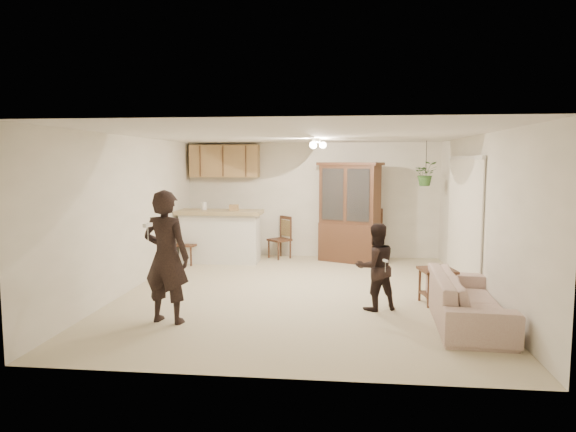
# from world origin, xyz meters

# --- Properties ---
(floor) EXTENTS (6.50, 6.50, 0.00)m
(floor) POSITION_xyz_m (0.00, 0.00, 0.00)
(floor) COLOR beige
(floor) RESTS_ON ground
(ceiling) EXTENTS (5.50, 6.50, 0.02)m
(ceiling) POSITION_xyz_m (0.00, 0.00, 2.50)
(ceiling) COLOR silver
(ceiling) RESTS_ON wall_back
(wall_back) EXTENTS (5.50, 0.02, 2.50)m
(wall_back) POSITION_xyz_m (0.00, 3.25, 1.25)
(wall_back) COLOR white
(wall_back) RESTS_ON ground
(wall_front) EXTENTS (5.50, 0.02, 2.50)m
(wall_front) POSITION_xyz_m (0.00, -3.25, 1.25)
(wall_front) COLOR white
(wall_front) RESTS_ON ground
(wall_left) EXTENTS (0.02, 6.50, 2.50)m
(wall_left) POSITION_xyz_m (-2.75, 0.00, 1.25)
(wall_left) COLOR white
(wall_left) RESTS_ON ground
(wall_right) EXTENTS (0.02, 6.50, 2.50)m
(wall_right) POSITION_xyz_m (2.75, 0.00, 1.25)
(wall_right) COLOR white
(wall_right) RESTS_ON ground
(breakfast_bar) EXTENTS (1.60, 0.55, 1.00)m
(breakfast_bar) POSITION_xyz_m (-1.85, 2.35, 0.50)
(breakfast_bar) COLOR silver
(breakfast_bar) RESTS_ON floor
(bar_top) EXTENTS (1.75, 0.70, 0.08)m
(bar_top) POSITION_xyz_m (-1.85, 2.35, 1.05)
(bar_top) COLOR tan
(bar_top) RESTS_ON breakfast_bar
(upper_cabinets) EXTENTS (1.50, 0.34, 0.70)m
(upper_cabinets) POSITION_xyz_m (-1.90, 3.07, 2.10)
(upper_cabinets) COLOR olive
(upper_cabinets) RESTS_ON wall_back
(vertical_blinds) EXTENTS (0.06, 2.30, 2.10)m
(vertical_blinds) POSITION_xyz_m (2.71, 0.90, 1.10)
(vertical_blinds) COLOR white
(vertical_blinds) RESTS_ON wall_right
(ceiling_fixture) EXTENTS (0.36, 0.36, 0.20)m
(ceiling_fixture) POSITION_xyz_m (0.20, 1.20, 2.40)
(ceiling_fixture) COLOR #FFE5BF
(ceiling_fixture) RESTS_ON ceiling
(hanging_plant) EXTENTS (0.43, 0.37, 0.48)m
(hanging_plant) POSITION_xyz_m (2.30, 2.40, 1.85)
(hanging_plant) COLOR #275B24
(hanging_plant) RESTS_ON ceiling
(plant_cord) EXTENTS (0.01, 0.01, 0.65)m
(plant_cord) POSITION_xyz_m (2.30, 2.40, 2.17)
(plant_cord) COLOR #29241E
(plant_cord) RESTS_ON ceiling
(sofa) EXTENTS (0.84, 1.91, 0.73)m
(sofa) POSITION_xyz_m (2.30, -1.26, 0.37)
(sofa) COLOR beige
(sofa) RESTS_ON floor
(adult) EXTENTS (0.73, 0.55, 1.80)m
(adult) POSITION_xyz_m (-1.58, -1.66, 0.90)
(adult) COLOR black
(adult) RESTS_ON floor
(child) EXTENTS (0.81, 0.73, 1.35)m
(child) POSITION_xyz_m (1.15, -0.79, 0.68)
(child) COLOR black
(child) RESTS_ON floor
(china_hutch) EXTENTS (1.41, 1.01, 2.08)m
(china_hutch) POSITION_xyz_m (0.82, 2.71, 1.02)
(china_hutch) COLOR #381F14
(china_hutch) RESTS_ON floor
(side_table) EXTENTS (0.56, 0.56, 0.58)m
(side_table) POSITION_xyz_m (2.07, -0.40, 0.27)
(side_table) COLOR #381F14
(side_table) RESTS_ON floor
(chair_bar) EXTENTS (0.48, 0.48, 0.91)m
(chair_bar) POSITION_xyz_m (-2.47, 2.09, 0.26)
(chair_bar) COLOR #381F14
(chair_bar) RESTS_ON floor
(chair_hutch_left) EXTENTS (0.57, 0.57, 0.91)m
(chair_hutch_left) POSITION_xyz_m (-0.68, 2.92, 0.26)
(chair_hutch_left) COLOR #381F14
(chair_hutch_left) RESTS_ON floor
(chair_hutch_right) EXTENTS (0.66, 0.66, 1.12)m
(chair_hutch_right) POSITION_xyz_m (1.20, 2.88, 0.32)
(chair_hutch_right) COLOR #381F14
(chair_hutch_right) RESTS_ON floor
(controller_adult) EXTENTS (0.07, 0.16, 0.05)m
(controller_adult) POSITION_xyz_m (-1.66, -2.06, 1.33)
(controller_adult) COLOR white
(controller_adult) RESTS_ON adult
(controller_child) EXTENTS (0.07, 0.11, 0.03)m
(controller_child) POSITION_xyz_m (1.26, -1.05, 0.75)
(controller_child) COLOR white
(controller_child) RESTS_ON child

